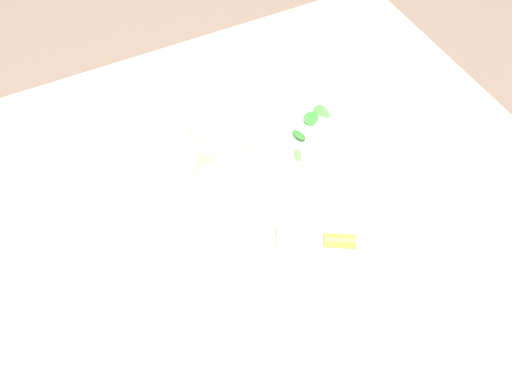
# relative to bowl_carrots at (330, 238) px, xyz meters

# --- Properties ---
(ground_plane) EXTENTS (10.00, 10.00, 0.00)m
(ground_plane) POSITION_rel_bowl_carrots_xyz_m (0.13, -0.12, -0.77)
(ground_plane) COLOR brown
(dining_table) EXTENTS (1.29, 1.03, 0.73)m
(dining_table) POSITION_rel_bowl_carrots_xyz_m (0.13, -0.12, -0.13)
(dining_table) COLOR beige
(dining_table) RESTS_ON ground_plane
(bowl_carrots) EXTENTS (0.19, 0.19, 0.08)m
(bowl_carrots) POSITION_rel_bowl_carrots_xyz_m (0.00, 0.00, 0.00)
(bowl_carrots) COLOR silver
(bowl_carrots) RESTS_ON dining_table
(bowl_greens) EXTENTS (0.20, 0.20, 0.08)m
(bowl_greens) POSITION_rel_bowl_carrots_xyz_m (-0.05, -0.22, -0.00)
(bowl_greens) COLOR silver
(bowl_greens) RESTS_ON dining_table
(bowl_beans_hotdog) EXTENTS (0.20, 0.20, 0.05)m
(bowl_beans_hotdog) POSITION_rel_bowl_carrots_xyz_m (0.20, -0.07, -0.01)
(bowl_beans_hotdog) COLOR white
(bowl_beans_hotdog) RESTS_ON dining_table
(bowl_cookies) EXTENTS (0.14, 0.14, 0.04)m
(bowl_cookies) POSITION_rel_bowl_carrots_xyz_m (0.13, -0.28, -0.01)
(bowl_cookies) COLOR white
(bowl_cookies) RESTS_ON dining_table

